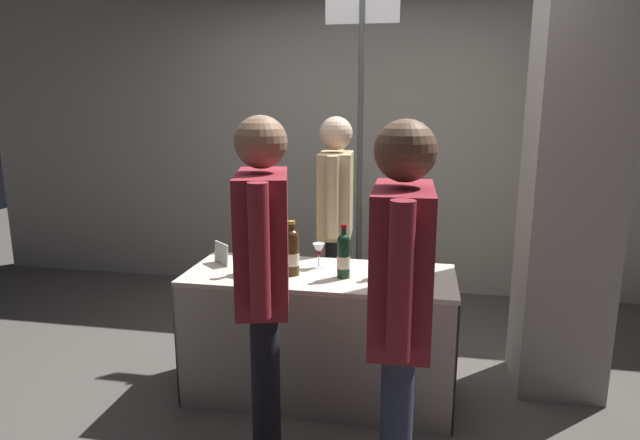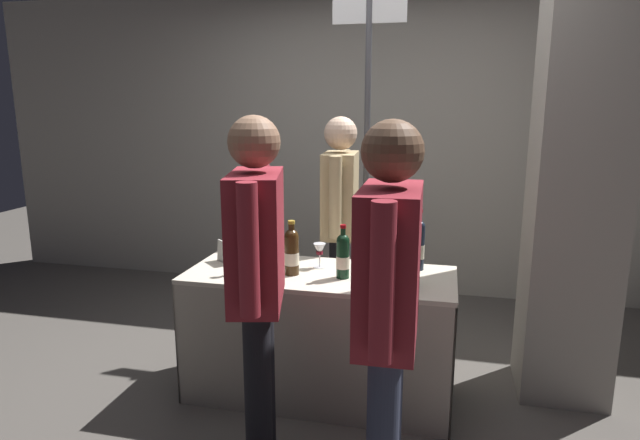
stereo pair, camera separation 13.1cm
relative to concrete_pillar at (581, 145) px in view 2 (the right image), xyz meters
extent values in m
plane|color=#514C47|center=(-1.35, -0.36, -1.43)|extent=(12.00, 12.00, 0.00)
cube|color=#9E998E|center=(-1.35, 1.57, -0.13)|extent=(7.15, 0.12, 2.60)
cube|color=gray|center=(0.00, 0.00, 0.00)|extent=(0.47, 0.47, 2.86)
cube|color=beige|center=(-1.35, -0.36, -0.71)|extent=(1.48, 0.61, 0.02)
cube|color=#ABA392|center=(-1.35, -0.65, -1.08)|extent=(1.48, 0.01, 0.70)
cube|color=#ABA392|center=(-1.35, -0.06, -1.08)|extent=(1.48, 0.01, 0.70)
cube|color=#ABA392|center=(-2.09, -0.36, -1.08)|extent=(0.01, 0.61, 0.70)
cube|color=#ABA392|center=(-0.62, -0.36, -1.08)|extent=(0.01, 0.61, 0.70)
cylinder|color=black|center=(-1.21, -0.41, -0.60)|extent=(0.07, 0.07, 0.21)
sphere|color=black|center=(-1.21, -0.41, -0.49)|extent=(0.07, 0.07, 0.07)
cylinder|color=black|center=(-1.21, -0.41, -0.46)|extent=(0.03, 0.03, 0.07)
cylinder|color=maroon|center=(-1.21, -0.41, -0.42)|extent=(0.03, 0.03, 0.02)
cylinder|color=beige|center=(-1.21, -0.41, -0.61)|extent=(0.07, 0.07, 0.07)
cylinder|color=black|center=(-0.86, -0.47, -0.59)|extent=(0.08, 0.08, 0.22)
sphere|color=black|center=(-0.86, -0.47, -0.48)|extent=(0.07, 0.07, 0.07)
cylinder|color=black|center=(-0.86, -0.47, -0.43)|extent=(0.03, 0.03, 0.09)
cylinder|color=black|center=(-0.86, -0.47, -0.38)|extent=(0.04, 0.04, 0.02)
cylinder|color=beige|center=(-0.86, -0.47, -0.61)|extent=(0.08, 0.08, 0.07)
cylinder|color=#38230F|center=(-1.50, -0.42, -0.59)|extent=(0.08, 0.08, 0.22)
sphere|color=#38230F|center=(-1.50, -0.42, -0.49)|extent=(0.08, 0.08, 0.08)
cylinder|color=#38230F|center=(-1.50, -0.42, -0.45)|extent=(0.03, 0.03, 0.07)
cylinder|color=#B7932D|center=(-1.50, -0.42, -0.41)|extent=(0.04, 0.04, 0.02)
cylinder|color=beige|center=(-1.50, -0.42, -0.61)|extent=(0.08, 0.08, 0.07)
cylinder|color=#38230F|center=(-0.94, -0.31, -0.57)|extent=(0.07, 0.07, 0.26)
sphere|color=#38230F|center=(-0.94, -0.31, -0.45)|extent=(0.07, 0.07, 0.07)
cylinder|color=#38230F|center=(-0.94, -0.31, -0.41)|extent=(0.03, 0.03, 0.07)
cylinder|color=#B7932D|center=(-0.94, -0.31, -0.37)|extent=(0.04, 0.04, 0.02)
cylinder|color=beige|center=(-0.94, -0.31, -0.59)|extent=(0.07, 0.07, 0.08)
cylinder|color=#192333|center=(-0.83, -0.17, -0.58)|extent=(0.06, 0.06, 0.25)
sphere|color=#192333|center=(-0.83, -0.17, -0.45)|extent=(0.06, 0.06, 0.06)
cylinder|color=#192333|center=(-0.83, -0.17, -0.41)|extent=(0.03, 0.03, 0.08)
cylinder|color=maroon|center=(-0.83, -0.17, -0.36)|extent=(0.03, 0.03, 0.02)
cylinder|color=beige|center=(-0.83, -0.17, -0.60)|extent=(0.07, 0.07, 0.08)
cylinder|color=silver|center=(-1.38, -0.26, -0.70)|extent=(0.07, 0.07, 0.00)
cylinder|color=silver|center=(-1.38, -0.26, -0.67)|extent=(0.01, 0.01, 0.07)
cone|color=silver|center=(-1.38, -0.26, -0.60)|extent=(0.07, 0.07, 0.07)
cylinder|color=#590C19|center=(-1.38, -0.26, -0.62)|extent=(0.04, 0.04, 0.02)
cylinder|color=tan|center=(-1.71, -0.41, -0.62)|extent=(0.10, 0.10, 0.17)
cylinder|color=#38722D|center=(-1.71, -0.42, -0.50)|extent=(0.02, 0.03, 0.24)
ellipsoid|color=pink|center=(-1.70, -0.40, -0.38)|extent=(0.03, 0.03, 0.05)
cylinder|color=#38722D|center=(-1.71, -0.40, -0.52)|extent=(0.02, 0.02, 0.19)
ellipsoid|color=gold|center=(-1.70, -0.40, -0.42)|extent=(0.03, 0.03, 0.05)
cylinder|color=#38722D|center=(-1.70, -0.41, -0.47)|extent=(0.04, 0.05, 0.29)
ellipsoid|color=#E05B1E|center=(-1.68, -0.39, -0.33)|extent=(0.03, 0.03, 0.05)
cylinder|color=#38722D|center=(-1.71, -0.43, -0.50)|extent=(0.04, 0.05, 0.23)
ellipsoid|color=red|center=(-1.72, -0.41, -0.38)|extent=(0.03, 0.03, 0.05)
cube|color=silver|center=(-1.95, -0.30, -0.64)|extent=(0.12, 0.11, 0.13)
cylinder|color=black|center=(-1.37, 0.37, -1.04)|extent=(0.12, 0.12, 0.78)
cylinder|color=black|center=(-1.36, 0.22, -1.04)|extent=(0.12, 0.12, 0.78)
cube|color=tan|center=(-1.37, 0.29, -0.37)|extent=(0.24, 0.40, 0.55)
sphere|color=beige|center=(-1.37, 0.29, 0.03)|extent=(0.21, 0.21, 0.21)
cylinder|color=tan|center=(-1.38, 0.53, -0.35)|extent=(0.08, 0.08, 0.51)
cylinder|color=tan|center=(-1.35, 0.06, -0.35)|extent=(0.08, 0.08, 0.51)
cylinder|color=black|center=(-1.45, -1.12, -1.03)|extent=(0.12, 0.12, 0.80)
cylinder|color=black|center=(-1.49, -0.95, -1.03)|extent=(0.12, 0.12, 0.80)
cube|color=maroon|center=(-1.47, -1.04, -0.35)|extent=(0.31, 0.50, 0.57)
sphere|color=#8C664C|center=(-1.47, -1.04, 0.06)|extent=(0.22, 0.22, 0.22)
cylinder|color=maroon|center=(-1.40, -1.30, -0.32)|extent=(0.08, 0.08, 0.52)
cylinder|color=maroon|center=(-1.53, -0.77, -0.32)|extent=(0.08, 0.08, 0.52)
cylinder|color=#2D3347|center=(-0.88, -1.20, -1.03)|extent=(0.12, 0.12, 0.80)
cube|color=maroon|center=(-0.88, -1.29, -0.35)|extent=(0.22, 0.45, 0.56)
sphere|color=brown|center=(-0.88, -1.29, 0.06)|extent=(0.22, 0.22, 0.22)
cylinder|color=maroon|center=(-0.87, -1.55, -0.33)|extent=(0.08, 0.08, 0.52)
cylinder|color=maroon|center=(-0.88, -1.02, -0.33)|extent=(0.08, 0.08, 0.52)
cylinder|color=#47474C|center=(-1.26, 0.70, -0.23)|extent=(0.04, 0.04, 2.39)
cube|color=silver|center=(-1.26, 0.70, 0.84)|extent=(0.51, 0.02, 0.18)
camera|label=1|loc=(-0.82, -3.17, 0.22)|focal=30.31mm
camera|label=2|loc=(-0.70, -3.14, 0.22)|focal=30.31mm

